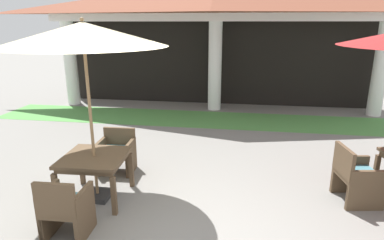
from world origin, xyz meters
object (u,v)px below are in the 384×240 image
(patio_umbrella_near_foreground, at_px, (83,36))
(patio_chair_mid_left_west, at_px, (356,176))
(patio_chair_near_foreground_south, at_px, (65,209))
(patio_chair_near_foreground_north, at_px, (117,152))
(patio_table_near_foreground, at_px, (95,161))

(patio_umbrella_near_foreground, bearing_deg, patio_chair_mid_left_west, 7.40)
(patio_umbrella_near_foreground, xyz_separation_m, patio_chair_near_foreground_south, (0.04, -1.02, -2.16))
(patio_chair_near_foreground_north, bearing_deg, patio_table_near_foreground, 90.00)
(patio_table_near_foreground, relative_size, patio_umbrella_near_foreground, 0.36)
(patio_chair_near_foreground_south, bearing_deg, patio_chair_near_foreground_north, 90.00)
(patio_umbrella_near_foreground, xyz_separation_m, patio_chair_mid_left_west, (4.10, 0.53, -2.15))
(patio_chair_mid_left_west, bearing_deg, patio_umbrella_near_foreground, -91.73)
(patio_table_near_foreground, height_order, patio_umbrella_near_foreground, patio_umbrella_near_foreground)
(patio_chair_near_foreground_south, bearing_deg, patio_chair_mid_left_west, 18.61)
(patio_table_near_foreground, distance_m, patio_umbrella_near_foreground, 1.94)
(patio_umbrella_near_foreground, bearing_deg, patio_chair_near_foreground_north, 92.35)
(patio_chair_near_foreground_south, distance_m, patio_chair_mid_left_west, 4.35)
(patio_umbrella_near_foreground, relative_size, patio_chair_mid_left_west, 3.08)
(patio_table_near_foreground, height_order, patio_chair_near_foreground_south, patio_chair_near_foreground_south)
(patio_table_near_foreground, distance_m, patio_chair_near_foreground_south, 1.05)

